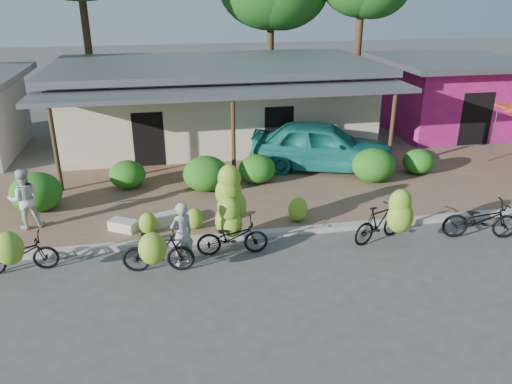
# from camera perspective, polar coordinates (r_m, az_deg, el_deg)

# --- Properties ---
(ground) EXTENTS (100.00, 100.00, 0.00)m
(ground) POSITION_cam_1_polar(r_m,az_deg,el_deg) (11.70, 1.97, -9.64)
(ground) COLOR #4A4845
(ground) RESTS_ON ground
(sidewalk) EXTENTS (60.00, 6.00, 0.12)m
(sidewalk) POSITION_cam_1_polar(r_m,az_deg,el_deg) (16.05, -1.93, -0.06)
(sidewalk) COLOR #8A634A
(sidewalk) RESTS_ON ground
(curb) EXTENTS (60.00, 0.25, 0.15)m
(curb) POSITION_cam_1_polar(r_m,az_deg,el_deg) (13.36, 0.10, -4.87)
(curb) COLOR #A8A399
(curb) RESTS_ON ground
(shop_main) EXTENTS (13.00, 8.50, 3.35)m
(shop_main) POSITION_cam_1_polar(r_m,az_deg,el_deg) (21.18, -4.54, 10.21)
(shop_main) COLOR beige
(shop_main) RESTS_ON ground
(shop_pink) EXTENTS (6.00, 6.00, 3.25)m
(shop_pink) POSITION_cam_1_polar(r_m,az_deg,el_deg) (24.67, 20.89, 10.47)
(shop_pink) COLOR #D1207E
(shop_pink) RESTS_ON ground
(hedge_0) EXTENTS (1.47, 1.32, 1.14)m
(hedge_0) POSITION_cam_1_polar(r_m,az_deg,el_deg) (15.77, -23.83, -0.01)
(hedge_0) COLOR #195E15
(hedge_0) RESTS_ON sidewalk
(hedge_1) EXTENTS (1.16, 1.05, 0.91)m
(hedge_1) POSITION_cam_1_polar(r_m,az_deg,el_deg) (16.65, -14.47, 1.96)
(hedge_1) COLOR #195E15
(hedge_1) RESTS_ON sidewalk
(hedge_2) EXTENTS (1.44, 1.30, 1.13)m
(hedge_2) POSITION_cam_1_polar(r_m,az_deg,el_deg) (15.95, -5.76, 2.09)
(hedge_2) COLOR #195E15
(hedge_2) RESTS_ON sidewalk
(hedge_3) EXTENTS (1.23, 1.10, 0.96)m
(hedge_3) POSITION_cam_1_polar(r_m,az_deg,el_deg) (16.54, 0.14, 2.66)
(hedge_3) COLOR #195E15
(hedge_3) RESTS_ON sidewalk
(hedge_4) EXTENTS (1.45, 1.30, 1.13)m
(hedge_4) POSITION_cam_1_polar(r_m,az_deg,el_deg) (17.08, 13.28, 3.00)
(hedge_4) COLOR #195E15
(hedge_4) RESTS_ON sidewalk
(hedge_5) EXTENTS (1.11, 1.00, 0.86)m
(hedge_5) POSITION_cam_1_polar(r_m,az_deg,el_deg) (18.30, 18.09, 3.35)
(hedge_5) COLOR #195E15
(hedge_5) RESTS_ON sidewalk
(bike_far_left) EXTENTS (1.78, 1.27, 1.36)m
(bike_far_left) POSITION_cam_1_polar(r_m,az_deg,el_deg) (12.73, -25.68, -6.31)
(bike_far_left) COLOR black
(bike_far_left) RESTS_ON ground
(bike_left) EXTENTS (1.73, 1.25, 1.34)m
(bike_left) POSITION_cam_1_polar(r_m,az_deg,el_deg) (11.69, -11.26, -6.66)
(bike_left) COLOR black
(bike_left) RESTS_ON ground
(bike_center) EXTENTS (1.80, 1.22, 2.17)m
(bike_center) POSITION_cam_1_polar(r_m,az_deg,el_deg) (12.49, -2.89, -2.91)
(bike_center) COLOR black
(bike_center) RESTS_ON ground
(bike_right) EXTENTS (1.75, 1.42, 1.66)m
(bike_right) POSITION_cam_1_polar(r_m,az_deg,el_deg) (13.15, 14.73, -2.98)
(bike_right) COLOR black
(bike_right) RESTS_ON ground
(bike_far_right) EXTENTS (2.08, 1.08, 1.04)m
(bike_far_right) POSITION_cam_1_polar(r_m,az_deg,el_deg) (14.42, 24.29, -2.90)
(bike_far_right) COLOR black
(bike_far_right) RESTS_ON ground
(loose_banana_a) EXTENTS (0.48, 0.41, 0.60)m
(loose_banana_a) POSITION_cam_1_polar(r_m,az_deg,el_deg) (13.49, -12.24, -3.50)
(loose_banana_a) COLOR #95BC2F
(loose_banana_a) RESTS_ON sidewalk
(loose_banana_b) EXTENTS (0.47, 0.40, 0.59)m
(loose_banana_b) POSITION_cam_1_polar(r_m,az_deg,el_deg) (13.55, -7.04, -3.04)
(loose_banana_b) COLOR #95BC2F
(loose_banana_b) RESTS_ON sidewalk
(loose_banana_c) EXTENTS (0.56, 0.47, 0.69)m
(loose_banana_c) POSITION_cam_1_polar(r_m,az_deg,el_deg) (13.91, 4.82, -2.00)
(loose_banana_c) COLOR #95BC2F
(loose_banana_c) RESTS_ON sidewalk
(sack_near) EXTENTS (0.94, 0.70, 0.30)m
(sack_near) POSITION_cam_1_polar(r_m,az_deg,el_deg) (14.00, -10.06, -3.01)
(sack_near) COLOR beige
(sack_near) RESTS_ON sidewalk
(sack_far) EXTENTS (0.84, 0.72, 0.28)m
(sack_far) POSITION_cam_1_polar(r_m,az_deg,el_deg) (13.90, -14.92, -3.70)
(sack_far) COLOR beige
(sack_far) RESTS_ON sidewalk
(vendor) EXTENTS (0.70, 0.62, 1.62)m
(vendor) POSITION_cam_1_polar(r_m,az_deg,el_deg) (11.91, -8.46, -4.79)
(vendor) COLOR gray
(vendor) RESTS_ON ground
(bystander) EXTENTS (0.94, 0.81, 1.67)m
(bystander) POSITION_cam_1_polar(r_m,az_deg,el_deg) (14.68, -24.95, -0.71)
(bystander) COLOR silver
(bystander) RESTS_ON sidewalk
(teal_van) EXTENTS (5.40, 3.55, 1.71)m
(teal_van) POSITION_cam_1_polar(r_m,az_deg,el_deg) (17.89, 7.48, 5.29)
(teal_van) COLOR #1A786F
(teal_van) RESTS_ON sidewalk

